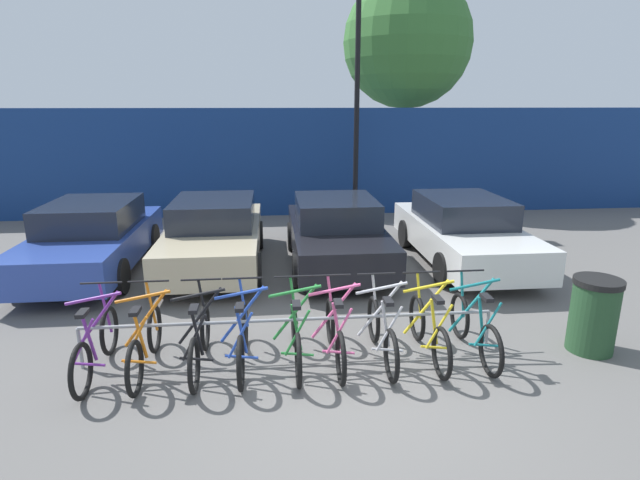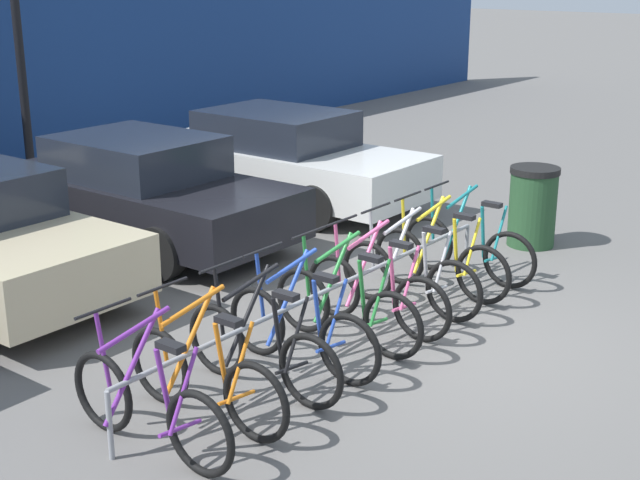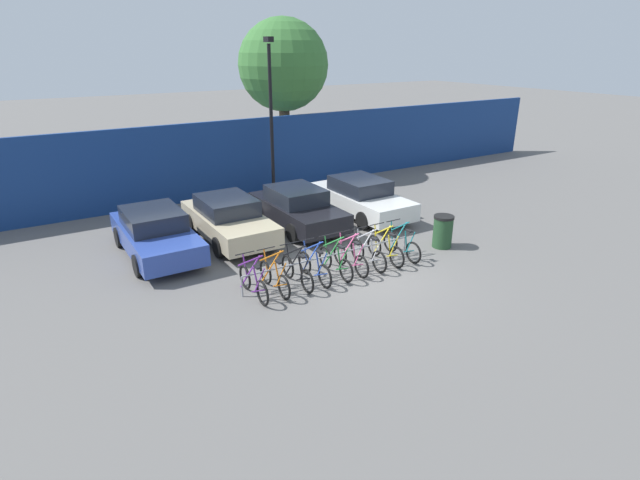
{
  "view_description": "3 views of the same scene",
  "coord_description": "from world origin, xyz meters",
  "px_view_note": "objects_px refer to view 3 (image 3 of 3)",
  "views": [
    {
      "loc": [
        -0.95,
        -5.31,
        3.27
      ],
      "look_at": [
        -0.23,
        1.85,
        1.29
      ],
      "focal_mm": 28.0,
      "sensor_mm": 36.0,
      "label": 1
    },
    {
      "loc": [
        -7.04,
        -4.07,
        3.49
      ],
      "look_at": [
        0.25,
        1.55,
        0.63
      ],
      "focal_mm": 50.0,
      "sensor_mm": 36.0,
      "label": 2
    },
    {
      "loc": [
        -7.65,
        -9.96,
        5.96
      ],
      "look_at": [
        -0.8,
        1.13,
        0.86
      ],
      "focal_mm": 28.0,
      "sensor_mm": 36.0,
      "label": 3
    }
  ],
  "objects_px": {
    "car_white": "(361,197)",
    "car_blue": "(155,233)",
    "bicycle_pink": "(350,258)",
    "bicycle_green": "(335,262)",
    "bicycle_yellow": "(385,250)",
    "tree_behind_hoarding": "(283,66)",
    "bicycle_orange": "(274,278)",
    "lamp_post": "(271,111)",
    "bicycle_purple": "(253,283)",
    "bicycle_teal": "(402,245)",
    "bicycle_silver": "(368,254)",
    "car_beige": "(228,219)",
    "bicycle_black": "(297,272)",
    "bicycle_blue": "(314,268)",
    "bike_rack": "(331,257)",
    "trash_bin": "(443,231)",
    "car_black": "(297,208)"
  },
  "relations": [
    {
      "from": "trash_bin",
      "to": "lamp_post",
      "type": "bearing_deg",
      "value": 103.38
    },
    {
      "from": "bicycle_orange",
      "to": "lamp_post",
      "type": "bearing_deg",
      "value": 64.86
    },
    {
      "from": "bicycle_orange",
      "to": "car_white",
      "type": "height_order",
      "value": "car_white"
    },
    {
      "from": "bicycle_yellow",
      "to": "bicycle_silver",
      "type": "bearing_deg",
      "value": -179.08
    },
    {
      "from": "tree_behind_hoarding",
      "to": "bicycle_blue",
      "type": "bearing_deg",
      "value": -114.26
    },
    {
      "from": "bicycle_purple",
      "to": "car_white",
      "type": "xyz_separation_m",
      "value": [
        6.17,
        3.91,
        0.31
      ]
    },
    {
      "from": "bicycle_orange",
      "to": "bicycle_yellow",
      "type": "xyz_separation_m",
      "value": [
        3.63,
        0.0,
        0.0
      ]
    },
    {
      "from": "car_blue",
      "to": "tree_behind_hoarding",
      "type": "relative_size",
      "value": 0.62
    },
    {
      "from": "bicycle_teal",
      "to": "bicycle_purple",
      "type": "bearing_deg",
      "value": 178.13
    },
    {
      "from": "car_white",
      "to": "car_blue",
      "type": "bearing_deg",
      "value": 178.66
    },
    {
      "from": "bicycle_yellow",
      "to": "bicycle_teal",
      "type": "height_order",
      "value": "same"
    },
    {
      "from": "bicycle_green",
      "to": "bicycle_blue",
      "type": "bearing_deg",
      "value": 178.28
    },
    {
      "from": "car_blue",
      "to": "lamp_post",
      "type": "height_order",
      "value": "lamp_post"
    },
    {
      "from": "bicycle_pink",
      "to": "bicycle_green",
      "type": "bearing_deg",
      "value": -177.86
    },
    {
      "from": "bicycle_yellow",
      "to": "car_white",
      "type": "height_order",
      "value": "car_white"
    },
    {
      "from": "bicycle_blue",
      "to": "car_white",
      "type": "bearing_deg",
      "value": 44.42
    },
    {
      "from": "bicycle_green",
      "to": "bicycle_teal",
      "type": "height_order",
      "value": "same"
    },
    {
      "from": "bike_rack",
      "to": "bicycle_black",
      "type": "height_order",
      "value": "bicycle_black"
    },
    {
      "from": "bicycle_yellow",
      "to": "tree_behind_hoarding",
      "type": "height_order",
      "value": "tree_behind_hoarding"
    },
    {
      "from": "bicycle_teal",
      "to": "trash_bin",
      "type": "distance_m",
      "value": 1.65
    },
    {
      "from": "trash_bin",
      "to": "bicycle_yellow",
      "type": "bearing_deg",
      "value": 179.2
    },
    {
      "from": "bicycle_green",
      "to": "car_beige",
      "type": "height_order",
      "value": "car_beige"
    },
    {
      "from": "car_black",
      "to": "car_white",
      "type": "distance_m",
      "value": 2.65
    },
    {
      "from": "car_blue",
      "to": "trash_bin",
      "type": "bearing_deg",
      "value": -27.73
    },
    {
      "from": "bicycle_pink",
      "to": "tree_behind_hoarding",
      "type": "height_order",
      "value": "tree_behind_hoarding"
    },
    {
      "from": "car_white",
      "to": "bike_rack",
      "type": "bearing_deg",
      "value": -134.92
    },
    {
      "from": "lamp_post",
      "to": "bicycle_black",
      "type": "bearing_deg",
      "value": -112.61
    },
    {
      "from": "bicycle_green",
      "to": "trash_bin",
      "type": "relative_size",
      "value": 1.66
    },
    {
      "from": "car_white",
      "to": "bicycle_yellow",
      "type": "bearing_deg",
      "value": -116.51
    },
    {
      "from": "bicycle_orange",
      "to": "bicycle_blue",
      "type": "relative_size",
      "value": 1.0
    },
    {
      "from": "car_beige",
      "to": "bicycle_green",
      "type": "bearing_deg",
      "value": -70.99
    },
    {
      "from": "car_white",
      "to": "bicycle_silver",
      "type": "bearing_deg",
      "value": -123.39
    },
    {
      "from": "bicycle_green",
      "to": "tree_behind_hoarding",
      "type": "bearing_deg",
      "value": 67.08
    },
    {
      "from": "bike_rack",
      "to": "lamp_post",
      "type": "distance_m",
      "value": 8.65
    },
    {
      "from": "bicycle_teal",
      "to": "bicycle_green",
      "type": "bearing_deg",
      "value": 178.13
    },
    {
      "from": "bicycle_teal",
      "to": "trash_bin",
      "type": "bearing_deg",
      "value": -2.97
    },
    {
      "from": "bicycle_teal",
      "to": "lamp_post",
      "type": "height_order",
      "value": "lamp_post"
    },
    {
      "from": "trash_bin",
      "to": "bicycle_blue",
      "type": "bearing_deg",
      "value": 179.62
    },
    {
      "from": "bicycle_purple",
      "to": "bicycle_pink",
      "type": "distance_m",
      "value": 2.98
    },
    {
      "from": "bicycle_blue",
      "to": "lamp_post",
      "type": "distance_m",
      "value": 9.0
    },
    {
      "from": "car_blue",
      "to": "car_beige",
      "type": "relative_size",
      "value": 1.01
    },
    {
      "from": "car_beige",
      "to": "trash_bin",
      "type": "relative_size",
      "value": 4.25
    },
    {
      "from": "car_blue",
      "to": "car_white",
      "type": "distance_m",
      "value": 7.51
    },
    {
      "from": "bicycle_orange",
      "to": "car_beige",
      "type": "relative_size",
      "value": 0.39
    },
    {
      "from": "lamp_post",
      "to": "trash_bin",
      "type": "relative_size",
      "value": 6.09
    },
    {
      "from": "car_beige",
      "to": "bicycle_black",
      "type": "bearing_deg",
      "value": -86.89
    },
    {
      "from": "bicycle_blue",
      "to": "tree_behind_hoarding",
      "type": "xyz_separation_m",
      "value": [
        4.86,
        10.77,
        4.72
      ]
    },
    {
      "from": "car_black",
      "to": "car_beige",
      "type": "bearing_deg",
      "value": 176.38
    },
    {
      "from": "bicycle_blue",
      "to": "bicycle_black",
      "type": "bearing_deg",
      "value": -177.36
    },
    {
      "from": "bicycle_yellow",
      "to": "trash_bin",
      "type": "bearing_deg",
      "value": 0.13
    }
  ]
}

